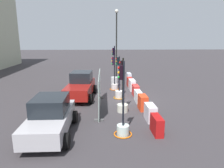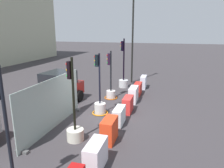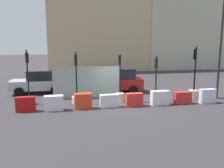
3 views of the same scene
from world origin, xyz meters
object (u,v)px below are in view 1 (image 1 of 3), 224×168
Objects in this scene: construction_barrier_0 at (157,125)px; street_lamp_post at (116,37)px; construction_barrier_4 at (136,90)px; construction_barrier_7 at (129,78)px; traffic_light_2 at (119,92)px; construction_barrier_3 at (138,96)px; construction_barrier_5 at (132,85)px; car_silver_hatchback at (51,117)px; construction_barrier_6 at (130,82)px; traffic_light_0 at (123,123)px; car_red_compact at (81,86)px; traffic_light_1 at (123,103)px; construction_barrier_2 at (143,103)px; traffic_light_4 at (114,76)px; traffic_light_3 at (114,83)px; construction_barrier_1 at (150,113)px.

construction_barrier_0 is 0.15× the size of street_lamp_post.
construction_barrier_4 is 1.02× the size of construction_barrier_7.
construction_barrier_3 is (-0.93, -1.26, -0.11)m from traffic_light_2.
traffic_light_2 is at bearing 13.08° from construction_barrier_0.
street_lamp_post is at bearing 4.95° from construction_barrier_0.
construction_barrier_5 is (1.68, 0.04, 0.04)m from construction_barrier_4.
construction_barrier_3 is 1.53m from construction_barrier_4.
construction_barrier_4 is at bearing -38.35° from car_silver_hatchback.
construction_barrier_3 is 1.00× the size of construction_barrier_6.
traffic_light_2 is at bearing -2.57° from traffic_light_0.
construction_barrier_3 is 4.29m from car_red_compact.
construction_barrier_6 is 0.26× the size of car_red_compact.
traffic_light_1 is 3.08× the size of construction_barrier_4.
car_silver_hatchback is (-7.81, 4.81, 0.41)m from construction_barrier_5.
street_lamp_post reaches higher than car_silver_hatchback.
traffic_light_1 is 3.05× the size of construction_barrier_0.
construction_barrier_4 is at bearing -0.65° from construction_barrier_2.
construction_barrier_4 is at bearing -178.72° from construction_barrier_5.
traffic_light_1 is at bearing -179.56° from traffic_light_4.
street_lamp_post reaches higher than traffic_light_2.
construction_barrier_2 is at bearing -76.17° from traffic_light_1.
traffic_light_2 is 0.43× the size of street_lamp_post.
traffic_light_2 is 1.57m from construction_barrier_3.
construction_barrier_6 is (1.24, -1.48, -0.16)m from traffic_light_3.
traffic_light_1 reaches higher than construction_barrier_7.
street_lamp_post reaches higher than construction_barrier_1.
construction_barrier_2 is (1.66, 0.09, 0.02)m from construction_barrier_1.
traffic_light_1 is 2.91× the size of construction_barrier_6.
traffic_light_2 is 0.71× the size of car_red_compact.
street_lamp_post reaches higher than car_red_compact.
construction_barrier_3 is (1.55, 0.03, -0.07)m from construction_barrier_2.
traffic_light_4 is 3.06× the size of construction_barrier_5.
street_lamp_post reaches higher than construction_barrier_4.
construction_barrier_7 is at bearing -24.26° from car_silver_hatchback.
construction_barrier_6 is (9.46, 0.05, -0.04)m from construction_barrier_0.
traffic_light_4 is at bearing 169.59° from street_lamp_post.
construction_barrier_0 is 7.97m from construction_barrier_5.
construction_barrier_0 reaches higher than construction_barrier_6.
construction_barrier_4 is (3.08, -0.03, -0.05)m from construction_barrier_2.
construction_barrier_2 is 0.90× the size of construction_barrier_6.
traffic_light_4 is 4.08m from street_lamp_post.
traffic_light_0 is 3.14× the size of construction_barrier_1.
car_red_compact reaches higher than car_silver_hatchback.
car_silver_hatchback reaches higher than construction_barrier_2.
construction_barrier_1 reaches higher than construction_barrier_4.
construction_barrier_2 is at bearing -179.03° from construction_barrier_3.
construction_barrier_1 is 11.75m from street_lamp_post.
construction_barrier_1 is 4.74m from construction_barrier_4.
traffic_light_0 is at bearing 179.63° from traffic_light_3.
traffic_light_4 reaches higher than construction_barrier_2.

